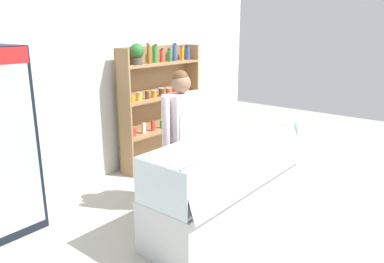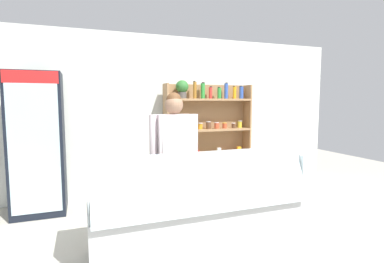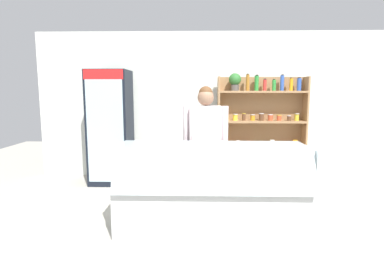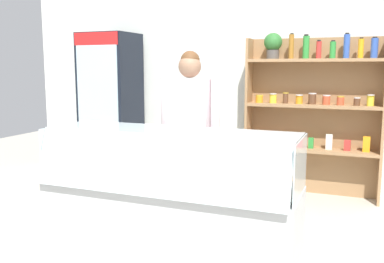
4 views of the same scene
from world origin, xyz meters
TOP-DOWN VIEW (x-y plane):
  - ground_plane at (0.00, 0.00)m, footprint 12.00×12.00m
  - back_wall at (0.00, 2.19)m, footprint 6.80×0.10m
  - shelving_unit at (0.69, 1.92)m, footprint 1.56×0.29m
  - deli_display_case at (-0.24, -0.05)m, footprint 2.20×0.75m
  - shop_clerk at (-0.30, 0.57)m, footprint 0.61×0.25m

SIDE VIEW (x-z plane):
  - ground_plane at x=0.00m, z-range 0.00..0.00m
  - deli_display_case at x=-0.24m, z-range -0.19..0.82m
  - shop_clerk at x=-0.30m, z-range 0.16..1.85m
  - shelving_unit at x=0.69m, z-range 0.12..2.05m
  - back_wall at x=0.00m, z-range 0.00..2.70m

